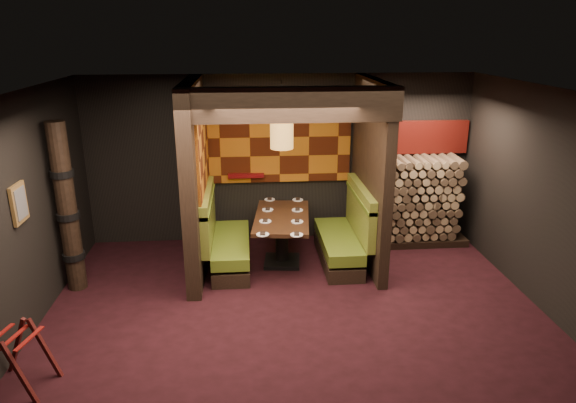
# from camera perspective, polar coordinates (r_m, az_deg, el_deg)

# --- Properties ---
(floor) EXTENTS (6.50, 5.50, 0.02)m
(floor) POSITION_cam_1_polar(r_m,az_deg,el_deg) (6.76, 0.95, -12.92)
(floor) COLOR black
(floor) RESTS_ON ground
(ceiling) EXTENTS (6.50, 5.50, 0.02)m
(ceiling) POSITION_cam_1_polar(r_m,az_deg,el_deg) (5.81, 1.10, 12.01)
(ceiling) COLOR black
(ceiling) RESTS_ON ground
(wall_back) EXTENTS (6.50, 0.02, 2.85)m
(wall_back) POSITION_cam_1_polar(r_m,az_deg,el_deg) (8.77, -0.80, 4.73)
(wall_back) COLOR black
(wall_back) RESTS_ON ground
(wall_front) EXTENTS (6.50, 0.02, 2.85)m
(wall_front) POSITION_cam_1_polar(r_m,az_deg,el_deg) (3.69, 5.52, -16.17)
(wall_front) COLOR black
(wall_front) RESTS_ON ground
(wall_left) EXTENTS (0.02, 5.50, 2.85)m
(wall_left) POSITION_cam_1_polar(r_m,az_deg,el_deg) (6.67, -28.12, -2.06)
(wall_left) COLOR black
(wall_left) RESTS_ON ground
(wall_right) EXTENTS (0.02, 5.50, 2.85)m
(wall_right) POSITION_cam_1_polar(r_m,az_deg,el_deg) (7.22, 27.71, -0.51)
(wall_right) COLOR black
(wall_right) RESTS_ON ground
(partition_left) EXTENTS (0.20, 2.20, 2.85)m
(partition_left) POSITION_cam_1_polar(r_m,az_deg,el_deg) (7.72, -10.27, 2.49)
(partition_left) COLOR black
(partition_left) RESTS_ON floor
(partition_right) EXTENTS (0.15, 2.10, 2.85)m
(partition_right) POSITION_cam_1_polar(r_m,az_deg,el_deg) (7.96, 9.14, 3.04)
(partition_right) COLOR black
(partition_right) RESTS_ON floor
(header_beam) EXTENTS (2.85, 0.18, 0.44)m
(header_beam) POSITION_cam_1_polar(r_m,az_deg,el_deg) (6.52, 0.23, 10.71)
(header_beam) COLOR black
(header_beam) RESTS_ON partition_left
(tapa_back_panel) EXTENTS (2.40, 0.06, 1.55)m
(tapa_back_panel) POSITION_cam_1_polar(r_m,az_deg,el_deg) (8.64, -0.96, 7.20)
(tapa_back_panel) COLOR #AD5D13
(tapa_back_panel) RESTS_ON wall_back
(tapa_side_panel) EXTENTS (0.04, 1.85, 1.45)m
(tapa_side_panel) POSITION_cam_1_polar(r_m,az_deg,el_deg) (7.77, -9.45, 5.89)
(tapa_side_panel) COLOR #AD5D13
(tapa_side_panel) RESTS_ON partition_left
(lacquer_shelf) EXTENTS (0.60, 0.12, 0.07)m
(lacquer_shelf) POSITION_cam_1_polar(r_m,az_deg,el_deg) (8.71, -4.69, 2.90)
(lacquer_shelf) COLOR #610A0D
(lacquer_shelf) RESTS_ON wall_back
(booth_bench_left) EXTENTS (0.68, 1.60, 1.14)m
(booth_bench_left) POSITION_cam_1_polar(r_m,az_deg,el_deg) (8.03, -7.09, -4.47)
(booth_bench_left) COLOR black
(booth_bench_left) RESTS_ON floor
(booth_bench_right) EXTENTS (0.68, 1.60, 1.14)m
(booth_bench_right) POSITION_cam_1_polar(r_m,az_deg,el_deg) (8.16, 6.34, -4.04)
(booth_bench_right) COLOR black
(booth_bench_right) RESTS_ON floor
(dining_table) EXTENTS (0.98, 1.59, 0.80)m
(dining_table) POSITION_cam_1_polar(r_m,az_deg,el_deg) (7.98, -0.68, -3.20)
(dining_table) COLOR black
(dining_table) RESTS_ON floor
(place_settings) EXTENTS (0.83, 1.78, 0.03)m
(place_settings) POSITION_cam_1_polar(r_m,az_deg,el_deg) (7.90, -0.69, -1.53)
(place_settings) COLOR white
(place_settings) RESTS_ON dining_table
(pendant_lamp) EXTENTS (0.34, 0.34, 0.98)m
(pendant_lamp) POSITION_cam_1_polar(r_m,az_deg,el_deg) (7.50, -0.70, 7.61)
(pendant_lamp) COLOR #B07C36
(pendant_lamp) RESTS_ON ceiling
(framed_picture) EXTENTS (0.05, 0.36, 0.46)m
(framed_picture) POSITION_cam_1_polar(r_m,az_deg,el_deg) (6.68, -27.71, -0.18)
(framed_picture) COLOR brown
(framed_picture) RESTS_ON wall_left
(luggage_rack) EXTENTS (0.75, 0.61, 0.72)m
(luggage_rack) POSITION_cam_1_polar(r_m,az_deg,el_deg) (6.12, -27.84, -14.98)
(luggage_rack) COLOR #40100F
(luggage_rack) RESTS_ON floor
(totem_column) EXTENTS (0.31, 0.31, 2.40)m
(totem_column) POSITION_cam_1_polar(r_m,az_deg,el_deg) (7.63, -23.33, -0.83)
(totem_column) COLOR black
(totem_column) RESTS_ON floor
(firewood_stack) EXTENTS (1.73, 0.70, 1.50)m
(firewood_stack) POSITION_cam_1_polar(r_m,az_deg,el_deg) (9.02, 14.04, 0.10)
(firewood_stack) COLOR black
(firewood_stack) RESTS_ON floor
(mosaic_header) EXTENTS (1.83, 0.10, 0.56)m
(mosaic_header) POSITION_cam_1_polar(r_m,az_deg,el_deg) (9.06, 13.90, 6.95)
(mosaic_header) COLOR maroon
(mosaic_header) RESTS_ON wall_back
(bay_front_post) EXTENTS (0.08, 0.08, 2.85)m
(bay_front_post) POSITION_cam_1_polar(r_m,az_deg,el_deg) (8.22, 9.33, 3.54)
(bay_front_post) COLOR black
(bay_front_post) RESTS_ON floor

